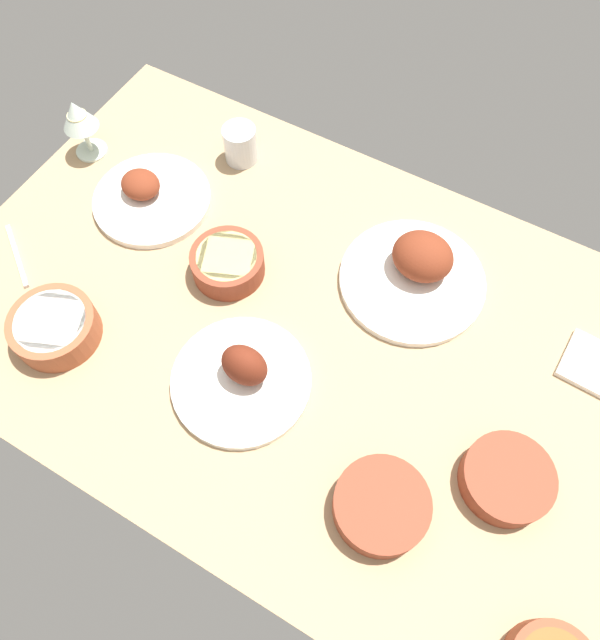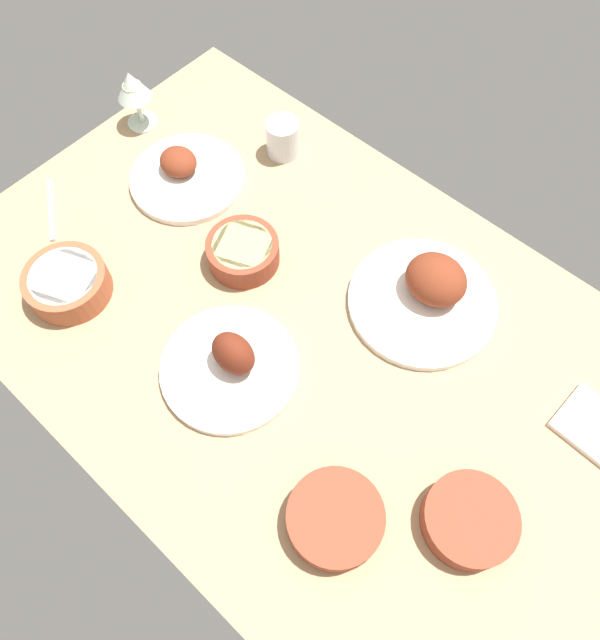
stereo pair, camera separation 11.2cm
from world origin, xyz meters
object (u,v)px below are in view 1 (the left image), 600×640
Objects in this scene: plate_far_side at (149,196)px; bowl_cream at (54,327)px; plate_center_main at (417,270)px; bowl_potatoes at (228,263)px; wine_glass at (78,118)px; plate_near_viewer at (242,376)px; water_tumbler at (240,144)px; bowl_sauce at (381,506)px; spoon_loose at (17,256)px; bowl_onions at (507,479)px.

bowl_cream is at bearing -82.71° from plate_far_side.
bowl_potatoes is at bearing -152.77° from plate_center_main.
plate_center_main is 78.08cm from wine_glass.
bowl_cream is 34.37cm from bowl_potatoes.
plate_near_viewer reaches higher than water_tumbler.
plate_near_viewer is 36.38cm from bowl_cream.
bowl_potatoes reaches higher than bowl_sauce.
bowl_potatoes is at bearing 54.41° from bowl_cream.
plate_far_side is 1.53× the size of spoon_loose.
wine_glass reaches higher than bowl_cream.
bowl_cream is (4.44, -34.74, 1.61)cm from plate_far_side.
wine_glass reaches higher than plate_far_side.
bowl_onions is 0.94× the size of bowl_cream.
plate_near_viewer reaches higher than bowl_onions.
plate_far_side is at bearing 97.29° from bowl_cream.
water_tumbler is (-14.01, 26.89, 1.15)cm from bowl_potatoes.
spoon_loose is at bearing -120.51° from plate_far_side.
water_tumbler is (10.44, 20.10, 2.59)cm from plate_far_side.
bowl_cream is (-35.18, -9.24, 0.92)cm from plate_near_viewer.
spoon_loose is at bearing -154.86° from bowl_potatoes.
bowl_onions is 1.07× the size of wine_glass.
water_tumbler is (-76.71, 39.55, 1.54)cm from bowl_onions.
bowl_sauce is at bearing 29.00° from spoon_loose.
wine_glass reaches higher than spoon_loose.
plate_near_viewer is at bearing -172.75° from bowl_onions.
wine_glass is at bearing 121.79° from bowl_cream.
bowl_sauce is (31.51, -8.05, 0.44)cm from plate_near_viewer.
spoon_loose is at bearing -119.17° from water_tumbler.
plate_near_viewer is 24.10cm from bowl_potatoes.
plate_far_side is 1.73× the size of bowl_potatoes.
plate_far_side is 3.01× the size of water_tumbler.
plate_near_viewer is 54.52cm from spoon_loose.
bowl_cream is at bearing -169.53° from bowl_onions.
bowl_cream is (-66.69, -1.19, 0.48)cm from bowl_sauce.
bowl_cream reaches higher than spoon_loose.
plate_near_viewer is at bearing 14.72° from bowl_cream.
plate_far_side is 58.37cm from plate_center_main.
bowl_onions is at bearing -12.58° from plate_far_side.
plate_near_viewer is at bearing 34.25° from spoon_loose.
spoon_loose is (-14.87, -25.24, -1.17)cm from plate_far_side.
bowl_sauce is 86.44cm from spoon_loose.
wine_glass is at bearing 166.27° from plate_far_side.
bowl_onions is at bearing 10.47° from bowl_cream.
plate_center_main is 48.06cm from water_tumbler.
plate_near_viewer is 47.12cm from plate_far_side.
plate_center_main is 69.49cm from bowl_cream.
spoon_loose is (5.26, -30.16, -9.53)cm from wine_glass.
plate_near_viewer is at bearing -116.55° from plate_center_main.
bowl_potatoes is (-15.17, 18.71, 0.76)cm from plate_near_viewer.
bowl_onions is (29.69, -29.65, -0.28)cm from plate_center_main.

